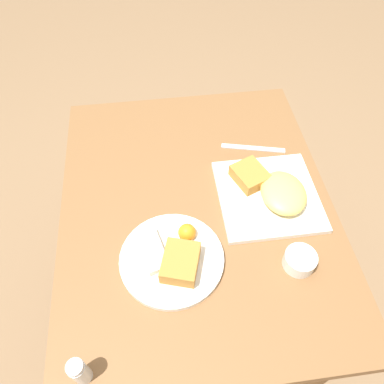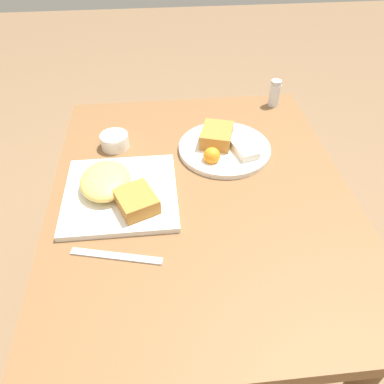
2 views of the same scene
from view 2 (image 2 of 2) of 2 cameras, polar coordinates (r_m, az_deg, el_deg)
ground_plane at (r=1.50m, az=0.90°, el=-21.29°), size 8.00×8.00×0.00m
dining_table at (r=0.97m, az=1.30°, el=-4.37°), size 0.89×0.71×0.74m
plate_square_near at (r=0.88m, az=-11.38°, el=0.32°), size 0.26×0.26×0.06m
plate_oval_far at (r=1.01m, az=4.79°, el=7.04°), size 0.25×0.25×0.05m
sauce_ramekin at (r=1.04m, az=-11.70°, el=7.68°), size 0.08×0.08×0.04m
salt_shaker at (r=1.24m, az=12.46°, el=14.28°), size 0.03×0.03×0.08m
butter_knife at (r=0.77m, az=-11.45°, el=-9.56°), size 0.06×0.19×0.00m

